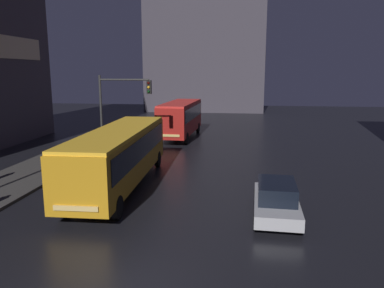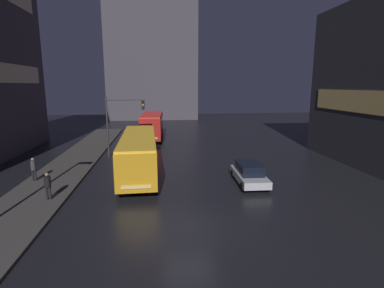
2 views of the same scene
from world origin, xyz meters
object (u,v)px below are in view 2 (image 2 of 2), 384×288
(pedestrian_mid, at_px, (33,167))
(traffic_light_main, at_px, (121,116))
(bus_far, at_px, (152,124))
(car_taxi, at_px, (249,173))
(pedestrian_near, at_px, (48,184))
(bus_near, at_px, (139,150))

(pedestrian_mid, height_order, traffic_light_main, traffic_light_main)
(bus_far, bearing_deg, car_taxi, 113.34)
(pedestrian_near, bearing_deg, traffic_light_main, -123.48)
(car_taxi, bearing_deg, bus_far, -66.96)
(bus_near, relative_size, pedestrian_mid, 6.96)
(pedestrian_mid, relative_size, traffic_light_main, 0.29)
(bus_far, xyz_separation_m, traffic_light_main, (-2.74, -9.25, 1.95))
(car_taxi, xyz_separation_m, pedestrian_near, (-12.89, -1.91, 0.36))
(bus_far, height_order, pedestrian_mid, bus_far)
(pedestrian_near, bearing_deg, bus_near, -152.78)
(bus_near, height_order, car_taxi, bus_near)
(car_taxi, relative_size, pedestrian_mid, 2.69)
(bus_near, bearing_deg, pedestrian_near, 43.87)
(bus_near, bearing_deg, pedestrian_mid, 8.28)
(car_taxi, bearing_deg, pedestrian_mid, -5.11)
(car_taxi, height_order, traffic_light_main, traffic_light_main)
(pedestrian_mid, bearing_deg, bus_near, 56.38)
(bus_far, xyz_separation_m, car_taxi, (7.10, -18.63, -1.26))
(bus_near, xyz_separation_m, traffic_light_main, (-1.99, 6.15, 2.08))
(pedestrian_near, xyz_separation_m, pedestrian_mid, (-2.29, 3.86, -0.00))
(car_taxi, height_order, pedestrian_mid, pedestrian_mid)
(traffic_light_main, bearing_deg, car_taxi, -43.66)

